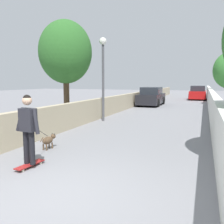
# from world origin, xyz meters

# --- Properties ---
(ground_plane) EXTENTS (80.00, 80.00, 0.00)m
(ground_plane) POSITION_xyz_m (14.00, 0.00, 0.00)
(ground_plane) COLOR gray
(wall_left) EXTENTS (48.00, 0.30, 1.10)m
(wall_left) POSITION_xyz_m (12.00, 2.90, 0.55)
(wall_left) COLOR tan
(wall_left) RESTS_ON ground
(fence_right) EXTENTS (48.00, 0.30, 1.39)m
(fence_right) POSITION_xyz_m (12.00, -2.90, 0.70)
(fence_right) COLOR silver
(fence_right) RESTS_ON ground
(tree_left_far) EXTENTS (2.70, 2.70, 5.10)m
(tree_left_far) POSITION_xyz_m (7.50, 4.28, 3.48)
(tree_left_far) COLOR #473523
(tree_left_far) RESTS_ON ground
(lamp_post) EXTENTS (0.36, 0.36, 4.17)m
(lamp_post) POSITION_xyz_m (7.86, 2.35, 2.87)
(lamp_post) COLOR #4C4C51
(lamp_post) RESTS_ON ground
(skateboard) EXTENTS (0.81, 0.27, 0.08)m
(skateboard) POSITION_xyz_m (1.03, 1.31, 0.07)
(skateboard) COLOR maroon
(skateboard) RESTS_ON ground
(person_skateboarder) EXTENTS (0.25, 0.71, 1.63)m
(person_skateboarder) POSITION_xyz_m (1.03, 1.31, 1.03)
(person_skateboarder) COLOR black
(person_skateboarder) RESTS_ON skateboard
(dog) EXTENTS (1.77, 0.67, 1.06)m
(dog) POSITION_xyz_m (2.49, 1.84, 0.27)
(dog) COLOR brown
(dog) RESTS_ON ground
(car_near) EXTENTS (4.28, 1.80, 1.54)m
(car_near) POSITION_xyz_m (16.89, 1.75, 0.72)
(car_near) COLOR black
(car_near) RESTS_ON ground
(car_far) EXTENTS (4.23, 1.80, 1.54)m
(car_far) POSITION_xyz_m (25.31, -1.75, 0.72)
(car_far) COLOR #B71414
(car_far) RESTS_ON ground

